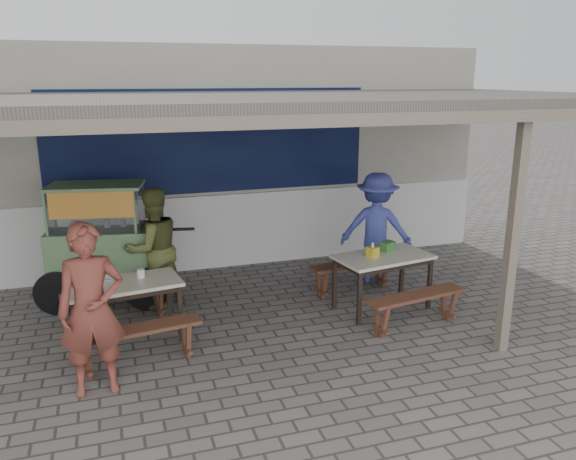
# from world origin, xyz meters

# --- Properties ---
(ground) EXTENTS (60.00, 60.00, 0.00)m
(ground) POSITION_xyz_m (0.00, 0.00, 0.00)
(ground) COLOR slate
(ground) RESTS_ON ground
(back_wall) EXTENTS (9.00, 1.28, 3.50)m
(back_wall) POSITION_xyz_m (-0.00, 3.58, 1.72)
(back_wall) COLOR #AFAD9D
(back_wall) RESTS_ON ground
(warung_roof) EXTENTS (9.00, 4.21, 2.81)m
(warung_roof) POSITION_xyz_m (0.02, 0.90, 2.71)
(warung_roof) COLOR #56504A
(warung_roof) RESTS_ON ground
(table_left) EXTENTS (1.32, 0.81, 0.75)m
(table_left) POSITION_xyz_m (-1.70, 0.58, 0.67)
(table_left) COLOR silver
(table_left) RESTS_ON ground
(bench_left_street) EXTENTS (1.37, 0.47, 0.45)m
(bench_left_street) POSITION_xyz_m (-1.62, -0.03, 0.33)
(bench_left_street) COLOR brown
(bench_left_street) RESTS_ON ground
(bench_left_wall) EXTENTS (1.37, 0.47, 0.45)m
(bench_left_wall) POSITION_xyz_m (-1.79, 1.19, 0.33)
(bench_left_wall) COLOR brown
(bench_left_wall) RESTS_ON ground
(table_right) EXTENTS (1.34, 0.89, 0.75)m
(table_right) POSITION_xyz_m (1.58, 0.58, 0.67)
(table_right) COLOR silver
(table_right) RESTS_ON ground
(bench_right_street) EXTENTS (1.37, 0.49, 0.45)m
(bench_right_street) POSITION_xyz_m (1.70, -0.10, 0.33)
(bench_right_street) COLOR brown
(bench_right_street) RESTS_ON ground
(bench_right_wall) EXTENTS (1.37, 0.49, 0.45)m
(bench_right_wall) POSITION_xyz_m (1.47, 1.27, 0.33)
(bench_right_wall) COLOR brown
(bench_right_wall) RESTS_ON ground
(vendor_cart) EXTENTS (2.13, 1.08, 1.65)m
(vendor_cart) POSITION_xyz_m (-1.92, 1.98, 0.90)
(vendor_cart) COLOR #659160
(vendor_cart) RESTS_ON ground
(patron_street_side) EXTENTS (0.64, 0.43, 1.72)m
(patron_street_side) POSITION_xyz_m (-2.04, -0.40, 0.86)
(patron_street_side) COLOR brown
(patron_street_side) RESTS_ON ground
(patron_wall_side) EXTENTS (0.96, 0.85, 1.64)m
(patron_wall_side) POSITION_xyz_m (-1.29, 1.60, 0.82)
(patron_wall_side) COLOR #555C2C
(patron_wall_side) RESTS_ON ground
(patron_right_table) EXTENTS (1.24, 1.09, 1.67)m
(patron_right_table) POSITION_xyz_m (1.98, 1.58, 0.83)
(patron_right_table) COLOR #434BA9
(patron_right_table) RESTS_ON ground
(tissue_box) EXTENTS (0.17, 0.17, 0.13)m
(tissue_box) POSITION_xyz_m (1.42, 0.58, 0.81)
(tissue_box) COLOR gold
(tissue_box) RESTS_ON table_right
(donation_box) EXTENTS (0.23, 0.20, 0.13)m
(donation_box) POSITION_xyz_m (1.73, 0.74, 0.81)
(donation_box) COLOR #387132
(donation_box) RESTS_ON table_right
(condiment_jar) EXTENTS (0.09, 0.09, 0.10)m
(condiment_jar) POSITION_xyz_m (-1.51, 0.70, 0.80)
(condiment_jar) COLOR white
(condiment_jar) RESTS_ON table_left
(condiment_bowl) EXTENTS (0.25, 0.25, 0.05)m
(condiment_bowl) POSITION_xyz_m (-1.89, 0.69, 0.77)
(condiment_bowl) COLOR silver
(condiment_bowl) RESTS_ON table_left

